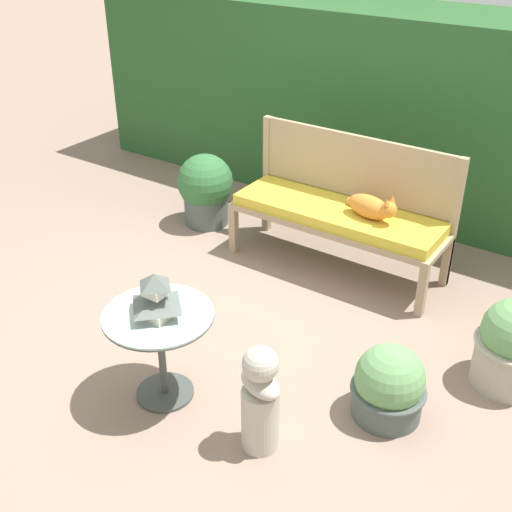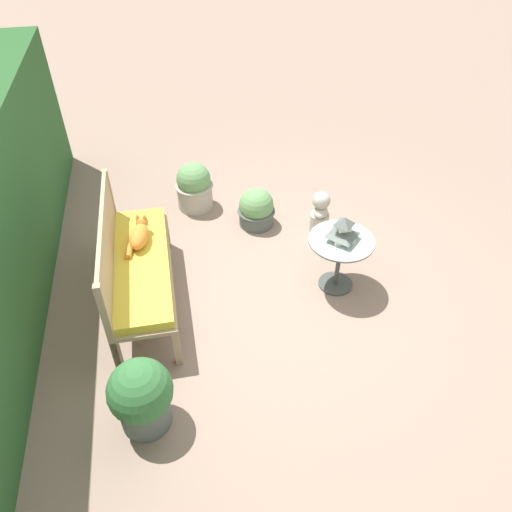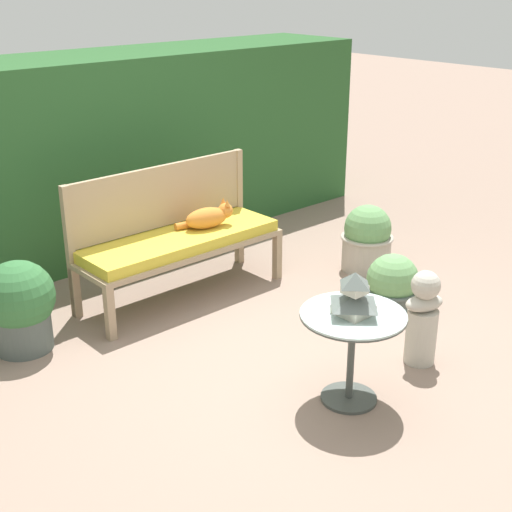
{
  "view_description": "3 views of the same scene",
  "coord_description": "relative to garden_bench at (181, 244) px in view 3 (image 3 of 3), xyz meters",
  "views": [
    {
      "loc": [
        2.12,
        -2.84,
        2.67
      ],
      "look_at": [
        0.02,
        0.24,
        0.52
      ],
      "focal_mm": 45.0,
      "sensor_mm": 36.0,
      "label": 1
    },
    {
      "loc": [
        -3.47,
        0.79,
        3.57
      ],
      "look_at": [
        0.11,
        0.1,
        0.43
      ],
      "focal_mm": 35.0,
      "sensor_mm": 36.0,
      "label": 2
    },
    {
      "loc": [
        -2.94,
        -3.12,
        2.47
      ],
      "look_at": [
        0.19,
        0.36,
        0.58
      ],
      "focal_mm": 50.0,
      "sensor_mm": 36.0,
      "label": 3
    }
  ],
  "objects": [
    {
      "name": "ground",
      "position": [
        -0.14,
        -1.18,
        -0.45
      ],
      "size": [
        30.0,
        30.0,
        0.0
      ],
      "primitive_type": "plane",
      "color": "gray"
    },
    {
      "name": "foliage_hedge_back",
      "position": [
        -0.14,
        1.5,
        0.43
      ],
      "size": [
        6.4,
        1.07,
        1.77
      ],
      "primitive_type": "cube",
      "color": "#285628",
      "rests_on": "ground"
    },
    {
      "name": "garden_bench",
      "position": [
        0.0,
        0.0,
        0.0
      ],
      "size": [
        1.7,
        0.55,
        0.53
      ],
      "color": "tan",
      "rests_on": "ground"
    },
    {
      "name": "bench_backrest",
      "position": [
        -0.0,
        0.26,
        0.29
      ],
      "size": [
        1.7,
        0.06,
        1.03
      ],
      "color": "tan",
      "rests_on": "ground"
    },
    {
      "name": "cat",
      "position": [
        0.28,
        -0.01,
        0.17
      ],
      "size": [
        0.46,
        0.27,
        0.22
      ],
      "rotation": [
        0.0,
        0.0,
        -0.2
      ],
      "color": "orange",
      "rests_on": "garden_bench"
    },
    {
      "name": "patio_table",
      "position": [
        -0.14,
        -1.9,
        0.01
      ],
      "size": [
        0.64,
        0.64,
        0.59
      ],
      "color": "#424742",
      "rests_on": "ground"
    },
    {
      "name": "pagoda_birdhouse",
      "position": [
        -0.14,
        -1.9,
        0.25
      ],
      "size": [
        0.26,
        0.26,
        0.26
      ],
      "color": "beige",
      "rests_on": "patio_table"
    },
    {
      "name": "garden_bust",
      "position": [
        0.57,
        -1.91,
        -0.12
      ],
      "size": [
        0.31,
        0.24,
        0.66
      ],
      "rotation": [
        0.0,
        0.0,
        -0.34
      ],
      "color": "#B7B2A3",
      "rests_on": "ground"
    },
    {
      "name": "potted_plant_bench_right",
      "position": [
        -1.34,
        0.05,
        -0.12
      ],
      "size": [
        0.5,
        0.5,
        0.65
      ],
      "color": "#4C5651",
      "rests_on": "ground"
    },
    {
      "name": "potted_plant_path_edge",
      "position": [
        1.04,
        -1.3,
        -0.24
      ],
      "size": [
        0.44,
        0.44,
        0.47
      ],
      "color": "#4C5651",
      "rests_on": "ground"
    },
    {
      "name": "potted_plant_table_far",
      "position": [
        1.53,
        -0.63,
        -0.17
      ],
      "size": [
        0.46,
        0.46,
        0.59
      ],
      "color": "#ADA393",
      "rests_on": "ground"
    }
  ]
}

